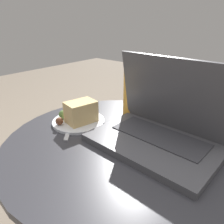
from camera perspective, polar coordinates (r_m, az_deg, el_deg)
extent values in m
cylinder|color=#515156|center=(0.78, 1.75, -22.70)|extent=(0.07, 0.07, 0.45)
cylinder|color=#2D2D33|center=(0.63, 2.01, -8.01)|extent=(0.66, 0.66, 0.02)
cube|color=#47474C|center=(0.61, 10.56, -8.09)|extent=(0.35, 0.23, 0.02)
cube|color=#333338|center=(0.63, 12.25, -6.07)|extent=(0.27, 0.12, 0.00)
cube|color=#47474C|center=(0.63, 15.71, 4.21)|extent=(0.34, 0.06, 0.21)
cube|color=silver|center=(0.63, 15.57, 4.10)|extent=(0.31, 0.05, 0.19)
cylinder|color=gold|center=(0.76, 5.62, 5.99)|extent=(0.07, 0.07, 0.19)
cylinder|color=white|center=(0.74, 5.96, 13.94)|extent=(0.07, 0.07, 0.03)
cylinder|color=silver|center=(0.74, -8.60, -2.39)|extent=(0.17, 0.17, 0.01)
cube|color=#DBB775|center=(0.71, -7.95, 0.11)|extent=(0.08, 0.10, 0.07)
sphere|color=#4C6B33|center=(0.78, -9.57, 0.60)|extent=(0.03, 0.03, 0.03)
sphere|color=#4C6B33|center=(0.75, -12.66, -0.62)|extent=(0.03, 0.03, 0.03)
sphere|color=brown|center=(0.71, -13.57, -2.34)|extent=(0.02, 0.02, 0.02)
cube|color=#B2B2B7|center=(0.69, -11.13, -4.70)|extent=(0.09, 0.10, 0.01)
cube|color=#B2B2B7|center=(0.77, -10.11, -1.60)|extent=(0.05, 0.06, 0.01)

